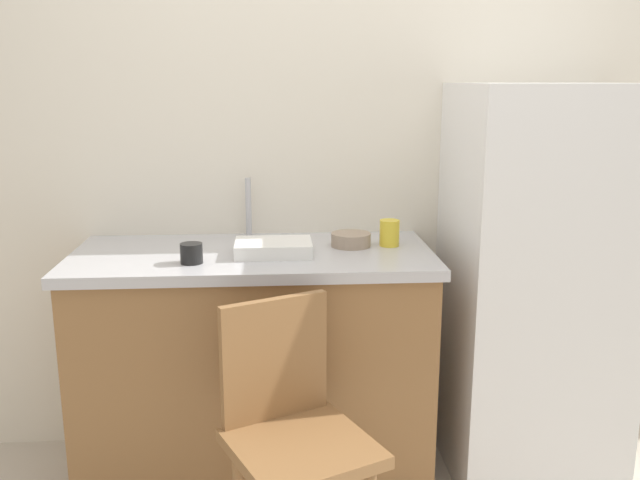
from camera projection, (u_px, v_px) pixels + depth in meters
The scene contains 10 objects.
back_wall at pixel (353, 142), 2.82m from camera, with size 4.80×0.10×2.60m, color silver.
cabinet_base at pixel (256, 370), 2.65m from camera, with size 1.31×0.60×0.89m, color olive.
countertop at pixel (253, 256), 2.54m from camera, with size 1.35×0.64×0.04m, color #B7B7BC.
faucet at pixel (248, 207), 2.75m from camera, with size 0.02×0.02×0.24m, color #B7B7BC.
refrigerator at pixel (533, 285), 2.65m from camera, with size 0.63×0.60×1.54m, color white.
chair at pixel (293, 431), 2.08m from camera, with size 0.53×0.53×0.89m.
dish_tray at pixel (273, 248), 2.49m from camera, with size 0.28×0.20×0.05m, color white.
terracotta_bowl at pixel (351, 240), 2.61m from camera, with size 0.15×0.15×0.05m, color gray.
cup_yellow at pixel (389, 233), 2.61m from camera, with size 0.08×0.08×0.10m, color yellow.
cup_black at pixel (191, 253), 2.36m from camera, with size 0.08×0.08×0.07m, color black.
Camera 1 is at (-0.34, -1.82, 1.55)m, focal length 38.01 mm.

